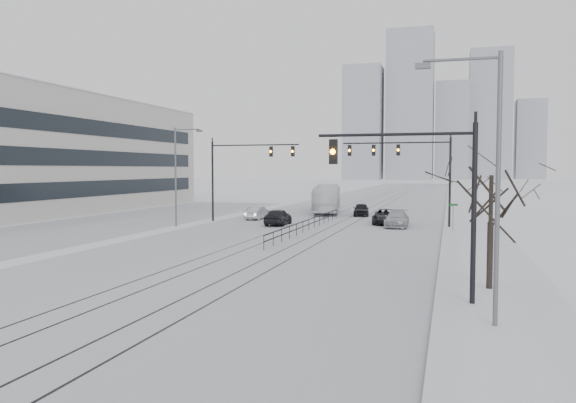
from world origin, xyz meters
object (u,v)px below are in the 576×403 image
Objects in this scene: sedan_nb_far at (361,210)px; box_truck at (327,199)px; sedan_sb_inner at (278,217)px; sedan_nb_right at (397,219)px; sedan_nb_front at (386,217)px; traffic_mast_near at (430,187)px; sedan_sb_outer at (258,213)px; bare_tree at (491,187)px.

sedan_nb_far is 5.44m from box_truck.
sedan_sb_inner is 0.91× the size of sedan_nb_right.
sedan_nb_front is at bearing 116.07° from box_truck.
traffic_mast_near is 1.71× the size of sedan_sb_outer.
bare_tree is 29.74m from sedan_nb_front.
traffic_mast_near reaches higher than sedan_nb_right.
traffic_mast_near is at bearing 122.33° from sedan_sb_outer.
sedan_sb_outer is at bearing 171.41° from sedan_nb_front.
sedan_nb_far is (-8.79, 40.20, -3.86)m from traffic_mast_near.
box_truck is (1.35, 15.34, 0.89)m from sedan_sb_inner.
box_truck is (-9.48, 13.97, 0.94)m from sedan_nb_right.
bare_tree is at bearing -78.55° from sedan_nb_front.
sedan_nb_far is (5.88, 12.49, -0.07)m from sedan_sb_inner.
bare_tree is at bearing 122.62° from sedan_sb_inner.
traffic_mast_near is at bearing -128.76° from bare_tree.
bare_tree is at bearing -80.68° from sedan_nb_far.
bare_tree is (2.41, 3.00, -0.07)m from traffic_mast_near.
sedan_sb_inner is 1.11× the size of sedan_sb_outer.
traffic_mast_near is 1.53× the size of sedan_sb_inner.
box_truck is (-13.32, 43.05, -2.90)m from traffic_mast_near.
box_truck is at bearing 122.09° from sedan_nb_front.
traffic_mast_near reaches higher than box_truck.
traffic_mast_near is 0.59× the size of box_truck.
bare_tree reaches higher than sedan_nb_far.
traffic_mast_near is 3.85m from bare_tree.
sedan_nb_far is (-3.66, 8.67, -0.00)m from sedan_nb_front.
sedan_nb_right is at bearing 114.79° from box_truck.
sedan_sb_inner is 1.10× the size of sedan_nb_far.
bare_tree is 1.21× the size of sedan_nb_right.
sedan_nb_front is (-7.54, 28.52, -3.78)m from bare_tree.
traffic_mast_near reaches higher than sedan_sb_inner.
box_truck reaches higher than sedan_nb_front.
sedan_nb_far is at bearing 109.56° from sedan_nb_front.
sedan_nb_right is at bearing 168.83° from sedan_sb_outer.
sedan_nb_right is 0.42× the size of box_truck.
sedan_sb_outer is 0.81× the size of sedan_nb_right.
sedan_sb_inner reaches higher than sedan_nb_front.
bare_tree is at bearing -78.01° from sedan_nb_right.
bare_tree is 1.47× the size of sedan_nb_far.
sedan_nb_far reaches higher than sedan_sb_outer.
sedan_nb_front is (9.55, 3.82, -0.07)m from sedan_sb_inner.
sedan_sb_outer is at bearing 164.39° from sedan_nb_right.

